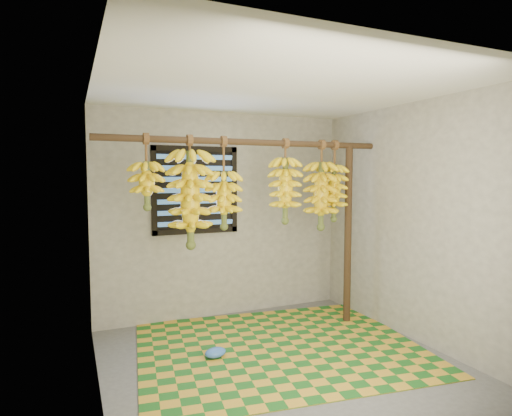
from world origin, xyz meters
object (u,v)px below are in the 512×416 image
banana_bunch_d (285,190)px  banana_bunch_b (190,199)px  plastic_bag (215,353)px  woven_mat (279,347)px  banana_bunch_c (224,200)px  banana_bunch_e (321,196)px  support_post (348,235)px  banana_bunch_f (334,193)px  banana_bunch_a (147,185)px

banana_bunch_d → banana_bunch_b: bearing=180.0°
plastic_bag → banana_bunch_d: bearing=21.5°
woven_mat → banana_bunch_c: size_ratio=2.93×
plastic_bag → banana_bunch_e: size_ratio=0.22×
support_post → plastic_bag: (-1.69, -0.35, -0.95)m
banana_bunch_b → banana_bunch_d: same height
woven_mat → plastic_bag: size_ratio=12.63×
woven_mat → banana_bunch_e: bearing=28.4°
plastic_bag → banana_bunch_d: banana_bunch_d is taller
woven_mat → plastic_bag: plastic_bag is taller
banana_bunch_b → banana_bunch_e: bearing=0.0°
banana_bunch_f → support_post: bearing=-0.0°
banana_bunch_d → woven_mat: bearing=-123.7°
banana_bunch_d → banana_bunch_e: bearing=0.0°
banana_bunch_a → banana_bunch_b: bearing=0.0°
banana_bunch_a → banana_bunch_e: size_ratio=0.72×
banana_bunch_f → banana_bunch_a: bearing=-180.0°
woven_mat → banana_bunch_c: banana_bunch_c is taller
banana_bunch_a → banana_bunch_e: bearing=0.0°
woven_mat → banana_bunch_f: banana_bunch_f is taller
banana_bunch_b → banana_bunch_d: 1.02m
woven_mat → plastic_bag: bearing=178.3°
banana_bunch_e → support_post: bearing=-0.0°
banana_bunch_b → banana_bunch_d: (1.02, -0.00, 0.07)m
support_post → banana_bunch_f: banana_bunch_f is taller
woven_mat → banana_bunch_b: bearing=154.3°
banana_bunch_c → banana_bunch_b: bearing=180.0°
support_post → woven_mat: bearing=-160.5°
plastic_bag → banana_bunch_a: bearing=146.4°
banana_bunch_a → support_post: bearing=0.0°
plastic_bag → support_post: bearing=11.7°
plastic_bag → banana_bunch_b: banana_bunch_b is taller
banana_bunch_a → banana_bunch_f: size_ratio=0.78×
woven_mat → banana_bunch_b: (-0.77, 0.37, 1.44)m
woven_mat → banana_bunch_a: bearing=162.5°
plastic_bag → banana_bunch_a: size_ratio=0.30×
plastic_bag → banana_bunch_e: (1.33, 0.35, 1.40)m
woven_mat → banana_bunch_c: (-0.43, 0.37, 1.42)m
plastic_bag → banana_bunch_b: 1.44m
banana_bunch_c → banana_bunch_d: size_ratio=1.03×
banana_bunch_a → banana_bunch_b: size_ratio=0.65×
woven_mat → banana_bunch_f: (0.85, 0.37, 1.48)m
support_post → banana_bunch_e: 0.58m
banana_bunch_d → banana_bunch_e: same height
woven_mat → banana_bunch_e: size_ratio=2.75×
banana_bunch_d → banana_bunch_e: size_ratio=0.91×
plastic_bag → banana_bunch_a: (-0.53, 0.35, 1.53)m
banana_bunch_a → plastic_bag: bearing=-33.6°
banana_bunch_a → banana_bunch_c: 0.76m
banana_bunch_e → banana_bunch_f: size_ratio=1.09×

